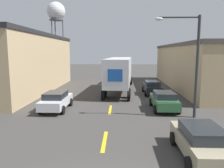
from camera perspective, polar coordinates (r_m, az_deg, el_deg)
road_centerline at (r=11.87m, az=-1.98°, el=-14.65°), size 0.20×15.56×0.01m
warehouse_left at (r=29.05m, az=-25.85°, el=5.04°), size 10.94×19.77×6.80m
warehouse_right at (r=30.85m, az=22.54°, el=4.37°), size 8.30×21.96×5.72m
semi_truck at (r=26.68m, az=2.17°, el=3.36°), size 3.66×14.15×3.97m
parked_car_left_far at (r=18.27m, az=-14.38°, el=-4.15°), size 1.96×4.25×1.48m
parked_car_right_near at (r=10.63m, az=22.22°, el=-13.59°), size 1.96×4.25×1.48m
parked_car_right_mid at (r=18.25m, az=13.43°, el=-4.12°), size 1.96×4.25×1.48m
parked_car_right_far at (r=24.78m, az=10.45°, el=-0.79°), size 1.96×4.25×1.48m
water_tower at (r=64.44m, az=-14.40°, el=17.68°), size 4.95×4.95×18.21m
street_lamp at (r=16.14m, az=19.98°, el=6.41°), size 3.11×0.32×7.12m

